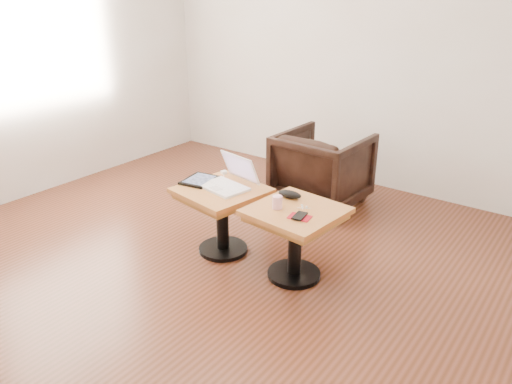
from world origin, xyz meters
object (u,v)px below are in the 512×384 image
Objects in this scene: laptop at (229,181)px; striped_cup at (277,202)px; armchair at (322,169)px; side_table_left at (222,205)px; side_table_right at (296,226)px.

laptop reaches higher than striped_cup.
side_table_left is at bearing 85.04° from armchair.
armchair reaches higher than side_table_right.
laptop is at bearing 85.54° from armchair.
striped_cup is 0.12× the size of armchair.
armchair is (-0.36, 1.23, -0.21)m from striped_cup.
laptop is at bearing 167.99° from striped_cup.
side_table_right is 7.08× the size of striped_cup.
side_table_left is 1.20m from armchair.
striped_cup is (0.49, -0.10, -0.00)m from laptop.
armchair is at bearing 92.63° from side_table_left.
side_table_right is at bearing 113.54° from armchair.
side_table_left is 0.61m from side_table_right.
laptop is 1.16m from armchair.
side_table_right is at bearing 11.66° from side_table_left.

